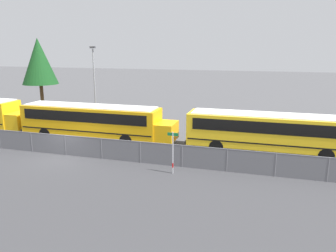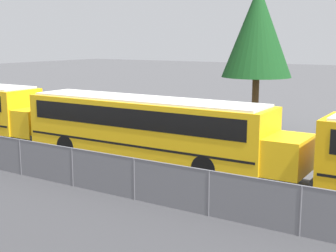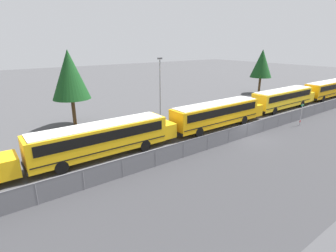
{
  "view_description": "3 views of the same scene",
  "coord_description": "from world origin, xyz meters",
  "px_view_note": "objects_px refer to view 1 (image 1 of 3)",
  "views": [
    {
      "loc": [
        14.01,
        -20.36,
        7.85
      ],
      "look_at": [
        6.6,
        4.81,
        1.6
      ],
      "focal_mm": 35.0,
      "sensor_mm": 36.0,
      "label": 1
    },
    {
      "loc": [
        -2.38,
        -13.03,
        5.68
      ],
      "look_at": [
        -13.59,
        4.8,
        1.82
      ],
      "focal_mm": 50.0,
      "sensor_mm": 36.0,
      "label": 2
    },
    {
      "loc": [
        -22.91,
        -16.44,
        9.85
      ],
      "look_at": [
        -7.83,
        3.88,
        1.76
      ],
      "focal_mm": 28.0,
      "sensor_mm": 36.0,
      "label": 3
    }
  ],
  "objects_px": {
    "school_bus_4": "(274,130)",
    "light_pole": "(94,81)",
    "tree_0": "(39,61)",
    "school_bus_3": "(93,119)",
    "street_sign": "(173,152)"
  },
  "relations": [
    {
      "from": "school_bus_4",
      "to": "light_pole",
      "type": "xyz_separation_m",
      "value": [
        -18.51,
        6.63,
        2.56
      ]
    },
    {
      "from": "tree_0",
      "to": "school_bus_3",
      "type": "bearing_deg",
      "value": -39.4
    },
    {
      "from": "school_bus_4",
      "to": "school_bus_3",
      "type": "bearing_deg",
      "value": -178.61
    },
    {
      "from": "street_sign",
      "to": "tree_0",
      "type": "xyz_separation_m",
      "value": [
        -22.34,
        16.81,
        4.76
      ]
    },
    {
      "from": "school_bus_3",
      "to": "tree_0",
      "type": "bearing_deg",
      "value": 140.6
    },
    {
      "from": "light_pole",
      "to": "tree_0",
      "type": "relative_size",
      "value": 0.88
    },
    {
      "from": "light_pole",
      "to": "tree_0",
      "type": "bearing_deg",
      "value": 157.3
    },
    {
      "from": "school_bus_3",
      "to": "tree_0",
      "type": "relative_size",
      "value": 1.53
    },
    {
      "from": "tree_0",
      "to": "light_pole",
      "type": "bearing_deg",
      "value": -22.7
    },
    {
      "from": "school_bus_3",
      "to": "street_sign",
      "type": "distance_m",
      "value": 10.37
    },
    {
      "from": "light_pole",
      "to": "tree_0",
      "type": "height_order",
      "value": "tree_0"
    },
    {
      "from": "school_bus_4",
      "to": "street_sign",
      "type": "relative_size",
      "value": 5.06
    },
    {
      "from": "school_bus_3",
      "to": "street_sign",
      "type": "height_order",
      "value": "school_bus_3"
    },
    {
      "from": "street_sign",
      "to": "tree_0",
      "type": "relative_size",
      "value": 0.3
    },
    {
      "from": "school_bus_3",
      "to": "school_bus_4",
      "type": "height_order",
      "value": "same"
    }
  ]
}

